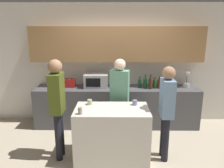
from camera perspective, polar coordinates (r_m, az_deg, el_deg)
The scene contains 20 objects.
ground_plane at distance 3.92m, azimuth 1.41°, elevation -19.13°, with size 14.00×14.00×0.00m, color #BCAD93.
back_wall at distance 4.96m, azimuth 1.24°, elevation 7.18°, with size 6.40×0.40×2.70m.
back_counter at distance 4.97m, azimuth 1.20°, elevation -5.88°, with size 3.60×0.62×0.88m.
kitchen_island at distance 3.76m, azimuth -0.04°, elevation -12.82°, with size 1.21×0.69×0.89m.
microwave at distance 4.86m, azimuth -4.17°, elevation 0.91°, with size 0.52×0.39×0.30m.
toaster at distance 4.96m, azimuth -11.04°, elevation 0.25°, with size 0.26×0.16×0.18m.
potted_plant at distance 5.10m, azimuth 18.94°, elevation 1.34°, with size 0.14×0.14×0.39m.
bottle_0 at distance 4.86m, azimuth 7.24°, elevation 0.18°, with size 0.07×0.07×0.25m.
bottle_1 at distance 4.83m, azimuth 8.67°, elevation 0.29°, with size 0.08×0.08×0.31m.
bottle_2 at distance 4.79m, azimuth 10.02°, elevation 0.18°, with size 0.08×0.08×0.32m.
bottle_3 at distance 4.86m, azimuth 11.06°, elevation 0.01°, with size 0.08×0.08×0.25m.
bottle_4 at distance 4.88m, azimuth 12.23°, elevation 0.04°, with size 0.09×0.09×0.26m.
bottle_5 at distance 4.88m, azimuth 13.49°, elevation -0.01°, with size 0.08×0.08×0.26m.
bottle_6 at distance 4.91m, azimuth 14.75°, elevation 0.29°, with size 0.07×0.07×0.33m.
cup_0 at distance 3.74m, azimuth 5.97°, elevation -4.86°, with size 0.08×0.08×0.09m.
cup_1 at distance 3.38m, azimuth -8.31°, elevation -6.94°, with size 0.07×0.07×0.11m.
cup_2 at distance 3.77m, azimuth -5.85°, elevation -4.71°, with size 0.08×0.08×0.09m.
person_left at distance 4.13m, azimuth 1.99°, elevation -2.53°, with size 0.37×0.26×1.62m.
person_center at distance 3.65m, azimuth 14.07°, elevation -5.64°, with size 0.21×0.34×1.59m.
person_right at distance 3.66m, azimuth -14.10°, elevation -4.40°, with size 0.22×0.34×1.70m.
Camera 1 is at (-0.06, -3.26, 2.18)m, focal length 35.00 mm.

